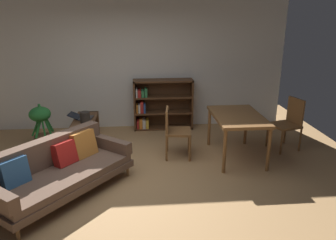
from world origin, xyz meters
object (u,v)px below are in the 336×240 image
potted_floor_plant (41,123)px  bookshelf (160,105)px  media_console (85,133)px  desk_speaker (85,117)px  dining_table (238,120)px  fabric_couch (58,168)px  dining_chair_far (289,121)px  open_laptop (82,117)px  dining_chair_near (174,129)px

potted_floor_plant → bookshelf: bookshelf is taller
media_console → bookshelf: size_ratio=0.86×
desk_speaker → dining_table: dining_table is taller
fabric_couch → dining_chair_far: size_ratio=2.21×
media_console → potted_floor_plant: potted_floor_plant is taller
open_laptop → desk_speaker: 0.31m
fabric_couch → open_laptop: 1.81m
potted_floor_plant → dining_table: size_ratio=0.66×
potted_floor_plant → dining_chair_far: 4.57m
dining_table → dining_chair_far: 1.11m
fabric_couch → dining_chair_far: 4.05m
desk_speaker → bookshelf: 1.79m
media_console → potted_floor_plant: (-0.80, 0.03, 0.21)m
potted_floor_plant → open_laptop: bearing=3.6°
dining_table → dining_chair_near: (-1.07, 0.12, -0.18)m
bookshelf → open_laptop: bearing=-151.8°
desk_speaker → bookshelf: (1.41, 1.09, -0.10)m
open_laptop → dining_table: bearing=-17.2°
open_laptop → dining_table: dining_table is taller
media_console → dining_chair_near: bearing=-21.9°
bookshelf → dining_table: bearing=-53.7°
open_laptop → bookshelf: bookshelf is taller
dining_chair_near → bookshelf: bookshelf is taller
media_console → potted_floor_plant: 0.83m
desk_speaker → potted_floor_plant: size_ratio=0.25×
potted_floor_plant → dining_chair_near: (2.42, -0.68, 0.04)m
media_console → open_laptop: bearing=126.0°
open_laptop → potted_floor_plant: bearing=-176.4°
fabric_couch → open_laptop: (0.05, 1.80, 0.17)m
media_console → dining_chair_near: dining_chair_near is taller
dining_chair_near → potted_floor_plant: bearing=164.3°
media_console → bookshelf: (1.46, 0.89, 0.27)m
desk_speaker → dining_table: bearing=-12.2°
fabric_couch → open_laptop: bearing=88.4°
desk_speaker → fabric_couch: bearing=-95.9°
dining_table → bookshelf: bookshelf is taller
fabric_couch → potted_floor_plant: bearing=111.5°
fabric_couch → media_console: (0.11, 1.73, -0.12)m
open_laptop → potted_floor_plant: 0.75m
bookshelf → dining_chair_near: bearing=-84.2°
desk_speaker → dining_chair_far: size_ratio=0.22×
dining_table → dining_chair_near: bearing=173.5°
dining_chair_near → dining_table: bearing=-6.5°
open_laptop → dining_chair_near: (1.68, -0.73, -0.04)m
open_laptop → desk_speaker: bearing=-68.9°
dining_table → potted_floor_plant: bearing=167.0°
media_console → desk_speaker: size_ratio=5.33×
media_console → open_laptop: (-0.05, 0.08, 0.29)m
open_laptop → desk_speaker: (0.11, -0.28, 0.08)m
dining_table → dining_chair_far: size_ratio=1.33×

